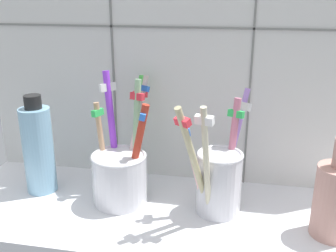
{
  "coord_description": "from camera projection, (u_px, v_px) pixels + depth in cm",
  "views": [
    {
      "loc": [
        9.43,
        -47.34,
        31.78
      ],
      "look_at": [
        0.0,
        1.36,
        14.34
      ],
      "focal_mm": 41.64,
      "sensor_mm": 36.0,
      "label": 1
    }
  ],
  "objects": [
    {
      "name": "counter_slab",
      "position": [
        166.0,
        217.0,
        0.56
      ],
      "size": [
        64.0,
        22.0,
        2.0
      ],
      "primitive_type": "cube",
      "color": "silver",
      "rests_on": "ground"
    },
    {
      "name": "toothbrush_cup_left",
      "position": [
        121.0,
        171.0,
        0.57
      ],
      "size": [
        9.0,
        12.73,
        18.76
      ],
      "color": "silver",
      "rests_on": "counter_slab"
    },
    {
      "name": "ceramic_vase",
      "position": [
        335.0,
        199.0,
        0.48
      ],
      "size": [
        5.22,
        5.22,
        13.17
      ],
      "color": "tan",
      "rests_on": "counter_slab"
    },
    {
      "name": "soap_bottle",
      "position": [
        38.0,
        148.0,
        0.59
      ],
      "size": [
        4.57,
        4.57,
        15.32
      ],
      "color": "#85B7D4",
      "rests_on": "counter_slab"
    },
    {
      "name": "tile_wall_back",
      "position": [
        181.0,
        53.0,
        0.6
      ],
      "size": [
        64.0,
        2.2,
        45.0
      ],
      "color": "silver",
      "rests_on": "ground"
    },
    {
      "name": "toothbrush_cup_right",
      "position": [
        218.0,
        177.0,
        0.54
      ],
      "size": [
        9.39,
        13.18,
        17.03
      ],
      "color": "silver",
      "rests_on": "counter_slab"
    }
  ]
}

